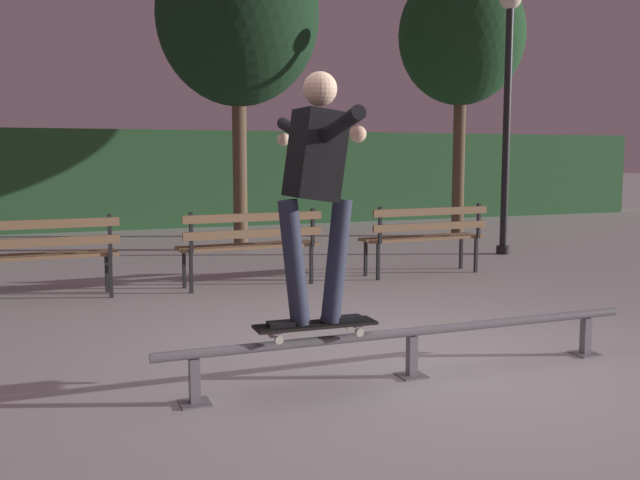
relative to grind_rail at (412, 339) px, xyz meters
The scene contains 11 objects.
ground_plane 0.31m from the grind_rail, 90.00° to the left, with size 90.00×90.00×0.00m, color #ADAAA8.
hedge_backdrop 11.09m from the grind_rail, 90.00° to the left, with size 24.00×1.20×1.99m, color #2D5B33.
grind_rail is the anchor object (origin of this frame).
skateboard 0.71m from the grind_rail, behind, with size 0.78×0.22×0.09m.
skateboarder 1.29m from the grind_rail, behind, with size 0.62×1.41×1.56m.
park_bench_leftmost 4.27m from the grind_rail, 122.98° to the left, with size 1.62×0.48×0.88m.
park_bench_left_center 3.59m from the grind_rail, 91.37° to the left, with size 1.62×0.48×0.88m.
park_bench_right_center 4.18m from the grind_rail, 59.00° to the left, with size 1.62×0.48×0.88m.
tree_far_right 9.40m from the grind_rail, 55.77° to the left, with size 2.26×2.26×4.88m.
tree_behind_benches 7.57m from the grind_rail, 84.40° to the left, with size 2.48×2.48×4.95m.
lamp_post_right 6.80m from the grind_rail, 48.94° to the left, with size 0.32×0.32×3.90m.
Camera 1 is at (-2.28, -4.29, 1.47)m, focal length 40.21 mm.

